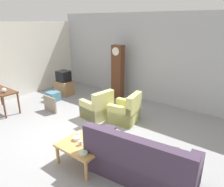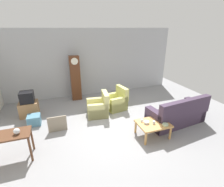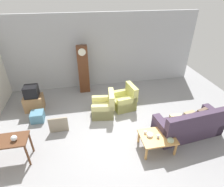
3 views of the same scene
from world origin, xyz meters
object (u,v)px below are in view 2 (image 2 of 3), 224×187
Objects in this scene: couch_floral at (177,115)px; framed_picture_leaning at (57,124)px; console_table_dark at (2,139)px; tv_crt at (27,97)px; armchair_olive_near at (99,108)px; armchair_olive_far at (116,102)px; grandfather_clock at (75,78)px; glass_dome_cloche at (17,131)px; bowl_shallow_green at (165,125)px; tv_stand_cabinet at (29,109)px; bowl_white_stacked at (146,122)px; cup_white_porcelain at (142,121)px; cup_blue_rimmed at (154,122)px; coffee_table_wood at (153,125)px; storage_box_blue at (34,120)px.

couch_floral reaches higher than framed_picture_leaning.
tv_crt is (0.31, 2.39, 0.14)m from console_table_dark.
armchair_olive_near is 1.00× the size of armchair_olive_far.
grandfather_clock is (-1.44, 1.56, 0.73)m from armchair_olive_far.
couch_floral is 4.97m from glass_dome_cloche.
framed_picture_leaning is (-4.01, 0.91, -0.09)m from couch_floral.
armchair_olive_far is at bearing 21.05° from framed_picture_leaning.
tv_stand_cabinet is at bearing 144.08° from bowl_shallow_green.
framed_picture_leaning is 2.87m from bowl_white_stacked.
glass_dome_cloche is (0.35, -0.04, 0.18)m from console_table_dark.
cup_blue_rimmed reaches higher than cup_white_porcelain.
cup_blue_rimmed is at bearing -24.52° from bowl_white_stacked.
armchair_olive_far is 1.53× the size of framed_picture_leaning.
cup_blue_rimmed is at bearing 145.37° from bowl_shallow_green.
armchair_olive_far is 2.24m from grandfather_clock.
armchair_olive_near is 1.53× the size of framed_picture_leaning.
tv_stand_cabinet is 4.68m from cup_blue_rimmed.
grandfather_clock is at bearing 113.51° from bowl_white_stacked.
grandfather_clock is 2.24m from tv_crt.
cup_blue_rimmed reaches higher than coffee_table_wood.
console_table_dark is at bearing 175.63° from coffee_table_wood.
console_table_dark is at bearing -97.44° from tv_crt.
grandfather_clock is at bearing 27.96° from tv_crt.
framed_picture_leaning is at bearing 167.28° from couch_floral.
armchair_olive_far is at bearing 92.51° from cup_white_porcelain.
framed_picture_leaning reaches higher than coffee_table_wood.
armchair_olive_far is 2.14× the size of storage_box_blue.
bowl_white_stacked is (-1.42, -0.30, 0.15)m from couch_floral.
grandfather_clock is (-3.03, 3.39, 0.68)m from couch_floral.
armchair_olive_near is at bearing 28.73° from console_table_dark.
tv_crt is 1.12× the size of storage_box_blue.
tv_stand_cabinet is 0.50m from tv_crt.
grandfather_clock is 12.13× the size of bowl_white_stacked.
armchair_olive_far reaches higher than coffee_table_wood.
glass_dome_cloche is at bearing -133.65° from framed_picture_leaning.
bowl_white_stacked is 0.56m from bowl_shallow_green.
cup_white_porcelain is (-1.50, -0.17, 0.15)m from couch_floral.
grandfather_clock is at bearing 117.73° from bowl_shallow_green.
tv_stand_cabinet is 1.58× the size of storage_box_blue.
armchair_olive_near is 6.01× the size of glass_dome_cloche.
grandfather_clock is 4.81× the size of storage_box_blue.
tv_crt is at bearing 124.15° from framed_picture_leaning.
framed_picture_leaning is 3.43m from bowl_shallow_green.
armchair_olive_far is 5.11× the size of bowl_shallow_green.
storage_box_blue is (0.52, 1.65, -0.47)m from console_table_dark.
couch_floral is 3.21× the size of tv_stand_cabinet.
framed_picture_leaning is at bearing 155.07° from cup_blue_rimmed.
couch_floral is 4.55× the size of tv_crt.
cup_white_porcelain is at bearing -61.05° from armchair_olive_near.
glass_dome_cloche reaches higher than console_table_dark.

